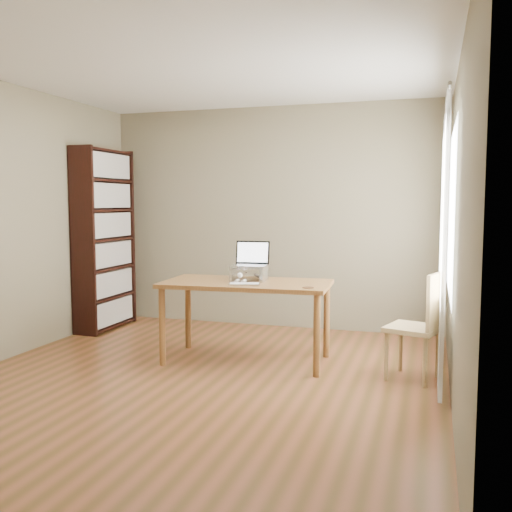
{
  "coord_description": "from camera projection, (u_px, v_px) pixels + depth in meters",
  "views": [
    {
      "loc": [
        1.84,
        -4.27,
        1.48
      ],
      "look_at": [
        0.3,
        0.67,
        0.99
      ],
      "focal_mm": 40.0,
      "sensor_mm": 36.0,
      "label": 1
    }
  ],
  "objects": [
    {
      "name": "laptop",
      "position": [
        251.0,
        260.0,
        5.39
      ],
      "size": [
        0.34,
        0.29,
        0.23
      ],
      "rotation": [
        0.0,
        0.0,
        0.05
      ],
      "color": "silver",
      "rests_on": "laptop_stand"
    },
    {
      "name": "bookshelf",
      "position": [
        105.0,
        239.0,
        6.66
      ],
      "size": [
        0.3,
        0.9,
        2.1
      ],
      "color": "black",
      "rests_on": "ground"
    },
    {
      "name": "room",
      "position": [
        200.0,
        225.0,
        4.62
      ],
      "size": [
        4.04,
        4.54,
        2.64
      ],
      "color": "#573A17",
      "rests_on": "ground"
    },
    {
      "name": "keyboard",
      "position": [
        244.0,
        284.0,
        5.05
      ],
      "size": [
        0.29,
        0.17,
        0.02
      ],
      "rotation": [
        0.0,
        0.0,
        0.22
      ],
      "color": "silver",
      "rests_on": "desk"
    },
    {
      "name": "desk",
      "position": [
        246.0,
        291.0,
        5.28
      ],
      "size": [
        1.57,
        0.84,
        0.75
      ],
      "rotation": [
        0.0,
        0.0,
        0.05
      ],
      "color": "brown",
      "rests_on": "ground"
    },
    {
      "name": "coaster",
      "position": [
        308.0,
        288.0,
        4.88
      ],
      "size": [
        0.1,
        0.1,
        0.01
      ],
      "primitive_type": "cylinder",
      "color": "#522D1C",
      "rests_on": "desk"
    },
    {
      "name": "cat",
      "position": [
        247.0,
        273.0,
        5.38
      ],
      "size": [
        0.25,
        0.49,
        0.16
      ],
      "rotation": [
        0.0,
        0.0,
        0.07
      ],
      "color": "#4A403A",
      "rests_on": "desk"
    },
    {
      "name": "curtains",
      "position": [
        443.0,
        239.0,
        4.82
      ],
      "size": [
        0.03,
        1.9,
        2.25
      ],
      "color": "white",
      "rests_on": "ground"
    },
    {
      "name": "chair",
      "position": [
        422.0,
        322.0,
        4.73
      ],
      "size": [
        0.51,
        0.51,
        0.91
      ],
      "rotation": [
        0.0,
        0.0,
        -0.31
      ],
      "color": "tan",
      "rests_on": "ground"
    },
    {
      "name": "laptop_stand",
      "position": [
        249.0,
        272.0,
        5.34
      ],
      "size": [
        0.32,
        0.25,
        0.13
      ],
      "rotation": [
        0.0,
        0.0,
        0.05
      ],
      "color": "silver",
      "rests_on": "desk"
    }
  ]
}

